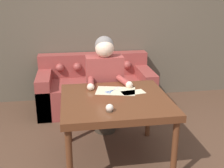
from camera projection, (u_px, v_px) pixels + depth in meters
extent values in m
plane|color=#4C3323|center=(131.00, 165.00, 2.98)|extent=(16.00, 16.00, 0.00)
cube|color=brown|center=(105.00, 20.00, 4.48)|extent=(8.00, 0.06, 2.60)
cube|color=#562D19|center=(115.00, 101.00, 2.87)|extent=(1.10, 1.02, 0.07)
cylinder|color=#562D19|center=(70.00, 161.00, 2.50)|extent=(0.06, 0.06, 0.65)
cylinder|color=#562D19|center=(174.00, 152.00, 2.64)|extent=(0.06, 0.06, 0.65)
cylinder|color=#562D19|center=(69.00, 117.00, 3.34)|extent=(0.06, 0.06, 0.65)
cylinder|color=#562D19|center=(148.00, 112.00, 3.48)|extent=(0.06, 0.06, 0.65)
cube|color=brown|center=(96.00, 94.00, 4.35)|extent=(1.73, 0.87, 0.44)
cube|color=brown|center=(93.00, 64.00, 4.52)|extent=(1.73, 0.22, 0.36)
cube|color=brown|center=(45.00, 92.00, 4.21)|extent=(0.20, 0.87, 0.60)
cube|color=brown|center=(144.00, 87.00, 4.44)|extent=(0.20, 0.87, 0.60)
sphere|color=brown|center=(60.00, 68.00, 4.32)|extent=(0.13, 0.13, 0.13)
sphere|color=brown|center=(77.00, 67.00, 4.36)|extent=(0.13, 0.13, 0.13)
sphere|color=brown|center=(94.00, 66.00, 4.40)|extent=(0.13, 0.13, 0.13)
sphere|color=brown|center=(111.00, 66.00, 4.44)|extent=(0.13, 0.13, 0.13)
sphere|color=brown|center=(127.00, 65.00, 4.48)|extent=(0.13, 0.13, 0.13)
cube|color=white|center=(107.00, 83.00, 4.20)|extent=(0.31, 0.33, 0.00)
cylinder|color=#33281E|center=(105.00, 115.00, 3.65)|extent=(0.28, 0.28, 0.44)
cube|color=#993D38|center=(105.00, 78.00, 3.49)|extent=(0.45, 0.22, 0.56)
sphere|color=beige|center=(105.00, 48.00, 3.34)|extent=(0.22, 0.22, 0.22)
sphere|color=slate|center=(104.00, 46.00, 3.36)|extent=(0.23, 0.23, 0.23)
cylinder|color=#993D38|center=(91.00, 83.00, 3.21)|extent=(0.10, 0.29, 0.07)
sphere|color=beige|center=(91.00, 87.00, 3.08)|extent=(0.08, 0.08, 0.08)
cylinder|color=#993D38|center=(124.00, 81.00, 3.27)|extent=(0.14, 0.29, 0.07)
sphere|color=beige|center=(129.00, 85.00, 3.14)|extent=(0.08, 0.08, 0.08)
cube|color=beige|center=(116.00, 91.00, 3.06)|extent=(0.47, 0.36, 0.00)
cube|color=beige|center=(133.00, 92.00, 3.01)|extent=(0.27, 0.18, 0.00)
cube|color=silver|center=(116.00, 89.00, 3.12)|extent=(0.10, 0.11, 0.00)
cube|color=#2D569E|center=(111.00, 92.00, 3.03)|extent=(0.06, 0.08, 0.00)
torus|color=#2D569E|center=(109.00, 93.00, 3.00)|extent=(0.04, 0.04, 0.01)
cube|color=silver|center=(118.00, 89.00, 3.11)|extent=(0.12, 0.08, 0.00)
cube|color=#2D569E|center=(110.00, 91.00, 3.04)|extent=(0.08, 0.05, 0.00)
torus|color=#2D569E|center=(107.00, 92.00, 3.02)|extent=(0.04, 0.04, 0.01)
cylinder|color=silver|center=(113.00, 90.00, 3.07)|extent=(0.01, 0.01, 0.01)
cylinder|color=#4C3828|center=(110.00, 111.00, 2.55)|extent=(0.06, 0.06, 0.01)
sphere|color=beige|center=(110.00, 108.00, 2.54)|extent=(0.07, 0.07, 0.07)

